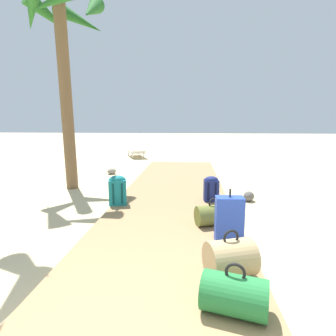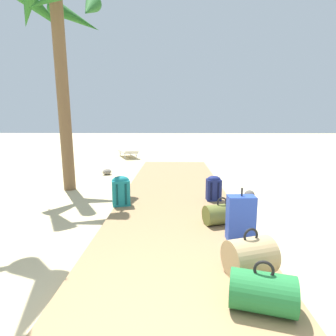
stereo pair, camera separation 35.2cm
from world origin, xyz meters
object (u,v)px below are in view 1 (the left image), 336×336
at_px(backpack_teal, 117,189).
at_px(duffel_bag_tan, 230,258).
at_px(duffel_bag_green, 234,295).
at_px(palm_tree_far_left, 65,36).
at_px(backpack_navy, 211,188).
at_px(duffel_bag_olive, 214,215).
at_px(lounge_chair, 136,150).
at_px(suitcase_blue, 229,219).

height_order(backpack_teal, duffel_bag_tan, backpack_teal).
bearing_deg(duffel_bag_green, palm_tree_far_left, 126.47).
bearing_deg(backpack_navy, palm_tree_far_left, 161.51).
distance_m(backpack_navy, backpack_teal, 1.76).
relative_size(backpack_navy, duffel_bag_tan, 0.87).
bearing_deg(duffel_bag_olive, duffel_bag_tan, -87.88).
relative_size(duffel_bag_tan, lounge_chair, 0.33).
height_order(palm_tree_far_left, lounge_chair, palm_tree_far_left).
distance_m(duffel_bag_green, lounge_chair, 10.29).
bearing_deg(duffel_bag_green, backpack_navy, 89.14).
height_order(duffel_bag_olive, duffel_bag_green, duffel_bag_green).
bearing_deg(duffel_bag_tan, duffel_bag_olive, 92.12).
bearing_deg(suitcase_blue, duffel_bag_olive, 104.55).
relative_size(backpack_navy, duffel_bag_green, 0.83).
xyz_separation_m(suitcase_blue, backpack_teal, (-1.81, 1.44, -0.01)).
relative_size(backpack_navy, suitcase_blue, 0.69).
height_order(duffel_bag_olive, lounge_chair, lounge_chair).
distance_m(suitcase_blue, palm_tree_far_left, 5.31).
relative_size(backpack_navy, backpack_teal, 0.88).
relative_size(palm_tree_far_left, lounge_chair, 2.64).
height_order(backpack_navy, duffel_bag_green, backpack_navy).
bearing_deg(palm_tree_far_left, duffel_bag_green, -53.53).
height_order(duffel_bag_tan, lounge_chair, lounge_chair).
height_order(backpack_teal, palm_tree_far_left, palm_tree_far_left).
bearing_deg(backpack_navy, lounge_chair, 112.15).
relative_size(duffel_bag_tan, duffel_bag_green, 0.95).
bearing_deg(backpack_teal, backpack_navy, 12.08).
relative_size(suitcase_blue, palm_tree_far_left, 0.16).
bearing_deg(backpack_teal, lounge_chair, 98.21).
xyz_separation_m(duffel_bag_tan, palm_tree_far_left, (-3.17, 3.68, 3.16)).
bearing_deg(suitcase_blue, backpack_teal, 141.49).
bearing_deg(backpack_navy, duffel_bag_green, -90.86).
bearing_deg(lounge_chair, suitcase_blue, -71.65).
xyz_separation_m(duffel_bag_olive, lounge_chair, (-2.70, 8.01, 0.10)).
bearing_deg(duffel_bag_tan, backpack_navy, 89.91).
bearing_deg(duffel_bag_tan, palm_tree_far_left, 130.75).
bearing_deg(duffel_bag_green, duffel_bag_olive, 90.22).
bearing_deg(duffel_bag_olive, backpack_navy, 87.50).
relative_size(duffel_bag_tan, palm_tree_far_left, 0.12).
xyz_separation_m(backpack_teal, lounge_chair, (-1.03, 7.13, -0.04)).
bearing_deg(backpack_teal, duffel_bag_green, -59.11).
bearing_deg(lounge_chair, palm_tree_far_left, -94.25).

